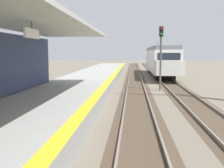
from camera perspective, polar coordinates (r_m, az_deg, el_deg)
name	(u,v)px	position (r m, az deg, el deg)	size (l,w,h in m)	color
station_platform	(65,96)	(16.62, -9.94, -2.57)	(5.00, 80.00, 0.91)	#999993
track_pair_nearest_platform	(136,94)	(20.12, 5.22, -2.05)	(2.34, 120.00, 0.16)	#4C3D2D
track_pair_middle	(182,94)	(20.45, 14.79, -2.10)	(2.34, 120.00, 0.16)	#4C3D2D
approaching_train	(160,60)	(36.58, 10.27, 5.14)	(2.93, 19.60, 4.76)	silver
rail_signal_post	(161,52)	(22.12, 10.39, 6.83)	(0.32, 0.34, 5.20)	#4C4C4C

